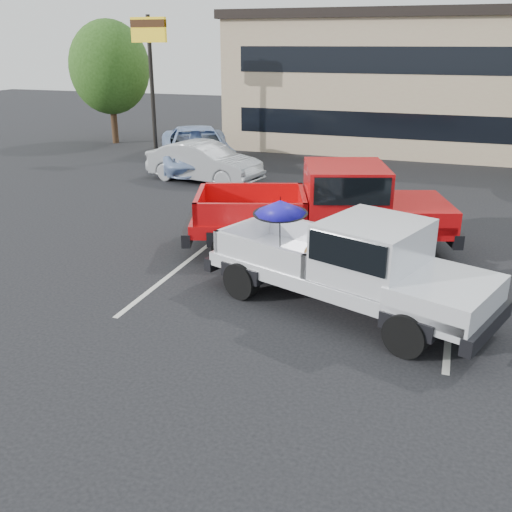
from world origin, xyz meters
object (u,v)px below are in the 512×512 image
object	(u,v)px
tree_left	(110,68)
silver_sedan	(204,162)
silver_pickup	(360,262)
red_pickup	(337,205)
blue_suv	(197,149)
motel_sign	(150,49)

from	to	relation	value
tree_left	silver_sedan	bearing A→B (deg)	-39.28
silver_pickup	red_pickup	bearing A→B (deg)	129.17
silver_pickup	blue_suv	xyz separation A→B (m)	(-8.54, 11.18, -0.22)
motel_sign	silver_pickup	size ratio (longest dim) A/B	1.00
silver_sedan	tree_left	bearing A→B (deg)	61.67
motel_sign	tree_left	xyz separation A→B (m)	(-4.00, 3.00, -0.92)
silver_sedan	blue_suv	size ratio (longest dim) A/B	0.74
tree_left	blue_suv	distance (m)	8.64
tree_left	red_pickup	size ratio (longest dim) A/B	0.87
silver_pickup	silver_sedan	distance (m)	11.77
silver_sedan	silver_pickup	bearing A→B (deg)	-130.61
silver_sedan	red_pickup	bearing A→B (deg)	-122.50
blue_suv	tree_left	bearing A→B (deg)	117.59
tree_left	blue_suv	size ratio (longest dim) A/B	1.00
tree_left	red_pickup	bearing A→B (deg)	-41.16
red_pickup	tree_left	bearing A→B (deg)	120.39
red_pickup	silver_sedan	size ratio (longest dim) A/B	1.55
silver_pickup	motel_sign	bearing A→B (deg)	151.92
motel_sign	silver_sedan	distance (m)	6.60
silver_pickup	red_pickup	size ratio (longest dim) A/B	0.87
silver_pickup	red_pickup	distance (m)	3.57
blue_suv	red_pickup	bearing A→B (deg)	-75.02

